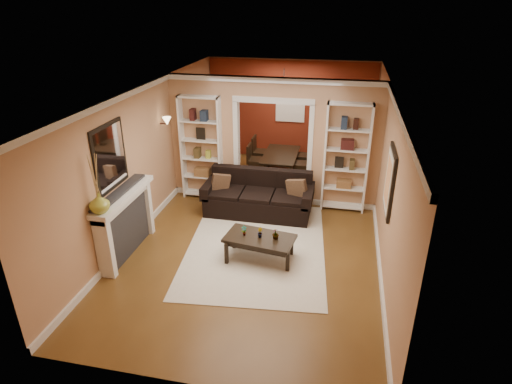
% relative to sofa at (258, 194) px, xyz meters
% --- Properties ---
extents(floor, '(8.00, 8.00, 0.00)m').
position_rel_sofa_xyz_m(floor, '(0.17, -0.45, -0.44)').
color(floor, brown).
rests_on(floor, ground).
extents(ceiling, '(8.00, 8.00, 0.00)m').
position_rel_sofa_xyz_m(ceiling, '(0.17, -0.45, 2.26)').
color(ceiling, white).
rests_on(ceiling, ground).
extents(wall_back, '(8.00, 0.00, 8.00)m').
position_rel_sofa_xyz_m(wall_back, '(0.17, 3.55, 0.91)').
color(wall_back, tan).
rests_on(wall_back, ground).
extents(wall_front, '(8.00, 0.00, 8.00)m').
position_rel_sofa_xyz_m(wall_front, '(0.17, -4.45, 0.91)').
color(wall_front, tan).
rests_on(wall_front, ground).
extents(wall_left, '(0.00, 8.00, 8.00)m').
position_rel_sofa_xyz_m(wall_left, '(-2.08, -0.45, 0.91)').
color(wall_left, tan).
rests_on(wall_left, ground).
extents(wall_right, '(0.00, 8.00, 8.00)m').
position_rel_sofa_xyz_m(wall_right, '(2.42, -0.45, 0.91)').
color(wall_right, tan).
rests_on(wall_right, ground).
extents(partition_wall, '(4.50, 0.15, 2.70)m').
position_rel_sofa_xyz_m(partition_wall, '(0.17, 0.75, 0.91)').
color(partition_wall, tan).
rests_on(partition_wall, floor).
extents(red_back_panel, '(4.44, 0.04, 2.64)m').
position_rel_sofa_xyz_m(red_back_panel, '(0.17, 3.52, 0.88)').
color(red_back_panel, maroon).
rests_on(red_back_panel, floor).
extents(dining_window, '(0.78, 0.03, 0.98)m').
position_rel_sofa_xyz_m(dining_window, '(0.17, 3.48, 1.11)').
color(dining_window, '#8CA5CC').
rests_on(dining_window, wall_back).
extents(area_rug, '(2.77, 3.65, 0.01)m').
position_rel_sofa_xyz_m(area_rug, '(0.23, -1.30, -0.43)').
color(area_rug, beige).
rests_on(area_rug, floor).
extents(sofa, '(2.25, 0.97, 0.88)m').
position_rel_sofa_xyz_m(sofa, '(0.00, 0.00, 0.00)').
color(sofa, black).
rests_on(sofa, floor).
extents(pillow_left, '(0.38, 0.28, 0.37)m').
position_rel_sofa_xyz_m(pillow_left, '(-0.80, -0.02, 0.18)').
color(pillow_left, brown).
rests_on(pillow_left, sofa).
extents(pillow_right, '(0.42, 0.23, 0.41)m').
position_rel_sofa_xyz_m(pillow_right, '(0.80, -0.02, 0.19)').
color(pillow_right, brown).
rests_on(pillow_right, sofa).
extents(coffee_table, '(1.25, 0.80, 0.44)m').
position_rel_sofa_xyz_m(coffee_table, '(0.37, -1.69, -0.22)').
color(coffee_table, black).
rests_on(coffee_table, floor).
extents(plant_left, '(0.11, 0.10, 0.18)m').
position_rel_sofa_xyz_m(plant_left, '(0.10, -1.69, 0.09)').
color(plant_left, '#336626').
rests_on(plant_left, coffee_table).
extents(plant_center, '(0.12, 0.12, 0.18)m').
position_rel_sofa_xyz_m(plant_center, '(0.37, -1.69, 0.09)').
color(plant_center, '#336626').
rests_on(plant_center, coffee_table).
extents(plant_right, '(0.15, 0.15, 0.20)m').
position_rel_sofa_xyz_m(plant_right, '(0.64, -1.69, 0.10)').
color(plant_right, '#336626').
rests_on(plant_right, coffee_table).
extents(bookshelf_left, '(0.90, 0.30, 2.30)m').
position_rel_sofa_xyz_m(bookshelf_left, '(-1.38, 0.58, 0.71)').
color(bookshelf_left, white).
rests_on(bookshelf_left, floor).
extents(bookshelf_right, '(0.90, 0.30, 2.30)m').
position_rel_sofa_xyz_m(bookshelf_right, '(1.72, 0.58, 0.71)').
color(bookshelf_right, white).
rests_on(bookshelf_right, floor).
extents(fireplace, '(0.32, 1.70, 1.16)m').
position_rel_sofa_xyz_m(fireplace, '(-1.92, -1.95, 0.14)').
color(fireplace, white).
rests_on(fireplace, floor).
extents(vase, '(0.34, 0.34, 0.32)m').
position_rel_sofa_xyz_m(vase, '(-1.92, -2.65, 0.88)').
color(vase, '#A2AC37').
rests_on(vase, fireplace).
extents(mirror, '(0.03, 0.95, 1.10)m').
position_rel_sofa_xyz_m(mirror, '(-2.06, -1.95, 1.36)').
color(mirror, silver).
rests_on(mirror, wall_left).
extents(wall_sconce, '(0.18, 0.18, 0.22)m').
position_rel_sofa_xyz_m(wall_sconce, '(-1.98, 0.10, 1.39)').
color(wall_sconce, '#FFE0A5').
rests_on(wall_sconce, wall_left).
extents(framed_art, '(0.04, 0.85, 1.05)m').
position_rel_sofa_xyz_m(framed_art, '(2.38, -1.45, 1.11)').
color(framed_art, black).
rests_on(framed_art, wall_right).
extents(dining_table, '(1.52, 0.85, 0.53)m').
position_rel_sofa_xyz_m(dining_table, '(0.14, 2.30, -0.17)').
color(dining_table, black).
rests_on(dining_table, floor).
extents(dining_chair_nw, '(0.44, 0.44, 0.86)m').
position_rel_sofa_xyz_m(dining_chair_nw, '(-0.41, 2.00, -0.01)').
color(dining_chair_nw, black).
rests_on(dining_chair_nw, floor).
extents(dining_chair_ne, '(0.43, 0.43, 0.83)m').
position_rel_sofa_xyz_m(dining_chair_ne, '(0.69, 2.00, -0.03)').
color(dining_chair_ne, black).
rests_on(dining_chair_ne, floor).
extents(dining_chair_sw, '(0.52, 0.52, 0.88)m').
position_rel_sofa_xyz_m(dining_chair_sw, '(-0.41, 2.60, -0.00)').
color(dining_chair_sw, black).
rests_on(dining_chair_sw, floor).
extents(dining_chair_se, '(0.55, 0.55, 0.83)m').
position_rel_sofa_xyz_m(dining_chair_se, '(0.69, 2.60, -0.02)').
color(dining_chair_se, black).
rests_on(dining_chair_se, floor).
extents(chandelier, '(0.50, 0.50, 0.30)m').
position_rel_sofa_xyz_m(chandelier, '(0.17, 2.25, 1.58)').
color(chandelier, '#341D17').
rests_on(chandelier, ceiling).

